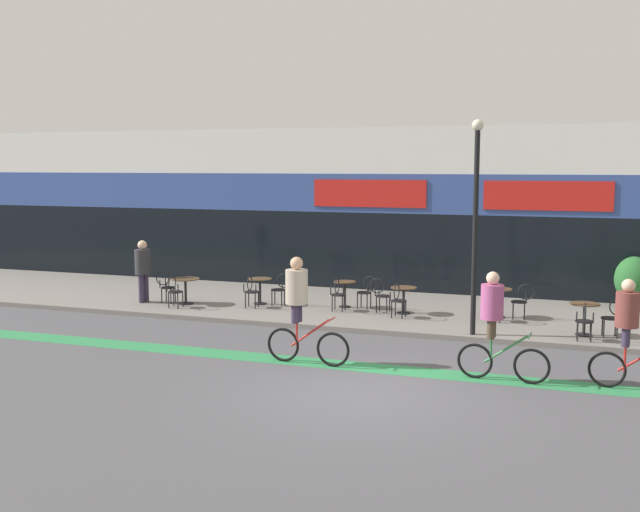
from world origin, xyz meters
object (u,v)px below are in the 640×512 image
cafe_chair_2_near (338,292)px  bistro_table_4 (497,297)px  cafe_chair_4_side (522,299)px  bistro_table_1 (260,286)px  cyclist_0 (299,302)px  cyclist_1 (495,318)px  cafe_chair_4_near (494,302)px  planter_pot (634,282)px  cafe_chair_5_near (585,318)px  bistro_table_2 (345,289)px  cafe_chair_1_near (251,289)px  pedestrian_far_end (143,266)px  cyclist_2 (630,327)px  cafe_chair_2_side (367,290)px  cafe_chair_0_side (166,285)px  lamp_post (476,211)px  cafe_chair_3_near (398,298)px  cafe_chair_5_side (614,315)px  cafe_chair_0_near (174,289)px  cafe_chair_1_side (281,287)px  cafe_chair_3_side (380,293)px  bistro_table_0 (186,286)px  bistro_table_5 (584,313)px

cafe_chair_2_near → bistro_table_4: bearing=-84.4°
cafe_chair_4_side → bistro_table_1: bearing=-1.2°
cyclist_0 → cyclist_1: bearing=3.5°
cafe_chair_4_near → cyclist_0: 5.87m
planter_pot → cafe_chair_5_near: bearing=-106.2°
bistro_table_2 → bistro_table_4: 4.08m
cafe_chair_1_near → cyclist_1: bearing=-128.6°
pedestrian_far_end → cafe_chair_4_near: bearing=16.8°
cafe_chair_2_near → cafe_chair_5_near: 6.35m
planter_pot → cyclist_2: cyclist_2 is taller
cafe_chair_1_near → cafe_chair_2_near: 2.40m
cafe_chair_2_side → pedestrian_far_end: pedestrian_far_end is taller
cafe_chair_0_side → lamp_post: size_ratio=0.18×
cafe_chair_2_near → cafe_chair_3_near: (1.71, -0.34, 0.00)m
cafe_chair_2_side → cafe_chair_5_side: bearing=172.0°
bistro_table_2 → bistro_table_4: (4.08, -0.04, 0.03)m
cafe_chair_3_near → planter_pot: planter_pot is taller
cafe_chair_2_near → cafe_chair_2_side: size_ratio=1.00×
cafe_chair_4_near → cafe_chair_5_near: size_ratio=1.00×
bistro_table_4 → cafe_chair_0_near: bearing=-169.2°
cafe_chair_2_side → cyclist_0: 5.47m
bistro_table_2 → cafe_chair_0_side: cafe_chair_0_side is taller
cafe_chair_4_near → cafe_chair_5_side: 2.83m
cafe_chair_2_side → cafe_chair_5_side: same height
cafe_chair_0_near → cafe_chair_3_near: (6.06, 0.68, 0.00)m
cafe_chair_2_side → cafe_chair_1_side: bearing=12.9°
bistro_table_1 → lamp_post: (6.14, -1.86, 2.32)m
cafe_chair_0_near → cyclist_0: 6.37m
cafe_chair_3_side → cafe_chair_5_near: (5.09, -1.74, 0.00)m
cafe_chair_4_side → cyclist_2: (2.21, -5.17, 0.51)m
cafe_chair_2_side → cyclist_0: cyclist_0 is taller
cafe_chair_4_side → cafe_chair_1_side: bearing=-1.0°
bistro_table_4 → cafe_chair_4_near: 0.63m
cafe_chair_5_side → bistro_table_4: bearing=-32.5°
cafe_chair_2_side → cafe_chair_3_near: size_ratio=1.00×
pedestrian_far_end → bistro_table_0: bearing=20.2°
bistro_table_5 → lamp_post: lamp_post is taller
cafe_chair_0_side → cafe_chair_3_side: bearing=2.0°
cafe_chair_3_near → cafe_chair_3_side: bearing=50.6°
cafe_chair_4_side → cafe_chair_4_near: bearing=41.7°
lamp_post → cyclist_2: lamp_post is taller
bistro_table_1 → cyclist_1: cyclist_1 is taller
pedestrian_far_end → lamp_post: bearing=7.5°
bistro_table_4 → planter_pot: (3.36, 2.29, 0.22)m
cafe_chair_1_near → cafe_chair_4_side: size_ratio=1.00×
cafe_chair_1_side → lamp_post: size_ratio=0.18×
cafe_chair_4_side → cyclist_0: size_ratio=0.41×
bistro_table_2 → cyclist_2: 8.67m
cafe_chair_1_near → cafe_chair_1_side: same height
cafe_chair_4_side → lamp_post: lamp_post is taller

